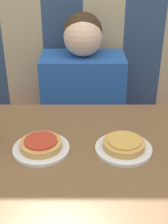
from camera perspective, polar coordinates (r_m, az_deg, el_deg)
The scene contains 8 objects.
booth_seat at distance 1.87m, azimuth 0.05°, elevation -8.32°, with size 1.33×0.51×0.45m.
booth_backrest at distance 1.81m, azimuth 0.08°, elevation 10.21°, with size 1.33×0.06×0.66m.
dining_table at distance 1.11m, azimuth -0.08°, elevation -11.83°, with size 0.89×0.72×0.72m.
person at distance 1.62m, azimuth 0.05°, elevation 6.12°, with size 0.42×0.24×0.61m.
plate_left at distance 1.07m, azimuth -7.59°, elevation -6.64°, with size 0.19×0.19×0.01m.
plate_right at distance 1.07m, azimuth 7.45°, elevation -6.69°, with size 0.19×0.19×0.01m.
pizza_left at distance 1.06m, azimuth -7.66°, elevation -5.76°, with size 0.14×0.14×0.03m.
pizza_right at distance 1.06m, azimuth 7.51°, elevation -5.80°, with size 0.14×0.14×0.03m.
Camera 1 is at (0.01, -0.85, 1.34)m, focal length 50.00 mm.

